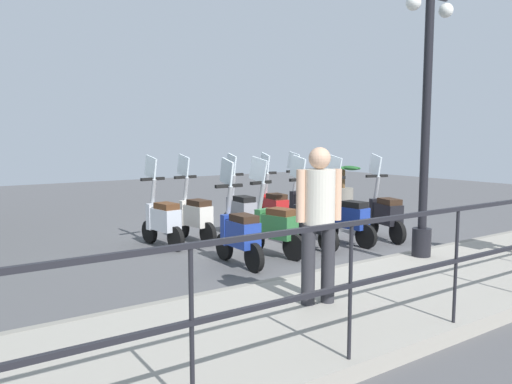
{
  "coord_description": "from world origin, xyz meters",
  "views": [
    {
      "loc": [
        -6.8,
        5.32,
        1.84
      ],
      "look_at": [
        0.2,
        0.5,
        0.9
      ],
      "focal_mm": 35.0,
      "sensor_mm": 36.0,
      "label": 1
    }
  ],
  "objects": [
    {
      "name": "ground_plane",
      "position": [
        0.0,
        0.0,
        0.0
      ],
      "size": [
        28.0,
        28.0,
        0.0
      ],
      "primitive_type": "plane",
      "color": "#4C4C4F"
    },
    {
      "name": "promenade_walkway",
      "position": [
        -3.15,
        0.0,
        0.07
      ],
      "size": [
        2.2,
        20.0,
        0.15
      ],
      "color": "gray",
      "rests_on": "ground_plane"
    },
    {
      "name": "lamp_post_near",
      "position": [
        -2.4,
        -0.57,
        1.89
      ],
      "size": [
        0.26,
        0.9,
        3.95
      ],
      "color": "black",
      "rests_on": "promenade_walkway"
    },
    {
      "name": "pedestrian_distant",
      "position": [
        -3.09,
        2.0,
        1.08
      ],
      "size": [
        0.4,
        0.47,
        1.59
      ],
      "rotation": [
        0.0,
        0.0,
        2.85
      ],
      "color": "#28282D",
      "rests_on": "promenade_walkway"
    },
    {
      "name": "potted_palm",
      "position": [
        3.04,
        -4.36,
        0.45
      ],
      "size": [
        1.06,
        0.66,
        1.05
      ],
      "color": "slate",
      "rests_on": "ground_plane"
    },
    {
      "name": "scooter_near_0",
      "position": [
        -0.83,
        -1.59,
        0.48
      ],
      "size": [
        1.21,
        0.52,
        1.54
      ],
      "rotation": [
        0.0,
        0.0,
        -0.26
      ],
      "color": "black",
      "rests_on": "ground_plane"
    },
    {
      "name": "scooter_near_1",
      "position": [
        -0.75,
        -0.75,
        0.48
      ],
      "size": [
        1.23,
        0.44,
        1.54
      ],
      "rotation": [
        0.0,
        0.0,
        0.08
      ],
      "color": "black",
      "rests_on": "ground_plane"
    },
    {
      "name": "scooter_near_2",
      "position": [
        -0.64,
        -0.02,
        0.48
      ],
      "size": [
        1.23,
        0.44,
        1.54
      ],
      "rotation": [
        0.0,
        0.0,
        0.05
      ],
      "color": "black",
      "rests_on": "ground_plane"
    },
    {
      "name": "scooter_near_3",
      "position": [
        -0.72,
        0.8,
        0.48
      ],
      "size": [
        1.22,
        0.5,
        1.54
      ],
      "rotation": [
        0.0,
        0.0,
        0.21
      ],
      "color": "black",
      "rests_on": "ground_plane"
    },
    {
      "name": "scooter_near_4",
      "position": [
        -0.9,
        1.55,
        0.48
      ],
      "size": [
        1.23,
        0.44,
        1.54
      ],
      "rotation": [
        0.0,
        0.0,
        -0.03
      ],
      "color": "black",
      "rests_on": "ground_plane"
    },
    {
      "name": "scooter_far_0",
      "position": [
        1.02,
        -1.26,
        0.48
      ],
      "size": [
        1.23,
        0.44,
        1.54
      ],
      "rotation": [
        0.0,
        0.0,
        0.03
      ],
      "color": "black",
      "rests_on": "ground_plane"
    },
    {
      "name": "scooter_far_1",
      "position": [
        0.91,
        -0.39,
        0.48
      ],
      "size": [
        1.23,
        0.44,
        1.54
      ],
      "rotation": [
        0.0,
        0.0,
        -0.13
      ],
      "color": "black",
      "rests_on": "ground_plane"
    },
    {
      "name": "scooter_far_2",
      "position": [
        0.92,
        0.36,
        0.48
      ],
      "size": [
        1.23,
        0.44,
        1.54
      ],
      "rotation": [
        0.0,
        0.0,
        -0.05
      ],
      "color": "black",
      "rests_on": "ground_plane"
    },
    {
      "name": "scooter_far_3",
      "position": [
        0.92,
        1.31,
        0.48
      ],
      "size": [
        1.23,
        0.44,
        1.54
      ],
      "rotation": [
        0.0,
        0.0,
        0.11
      ],
      "color": "black",
      "rests_on": "ground_plane"
    },
    {
      "name": "scooter_far_4",
      "position": [
        0.86,
        1.95,
        0.48
      ],
      "size": [
        1.23,
        0.45,
        1.54
      ],
      "rotation": [
        0.0,
        0.0,
        0.13
      ],
      "color": "black",
      "rests_on": "ground_plane"
    }
  ]
}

